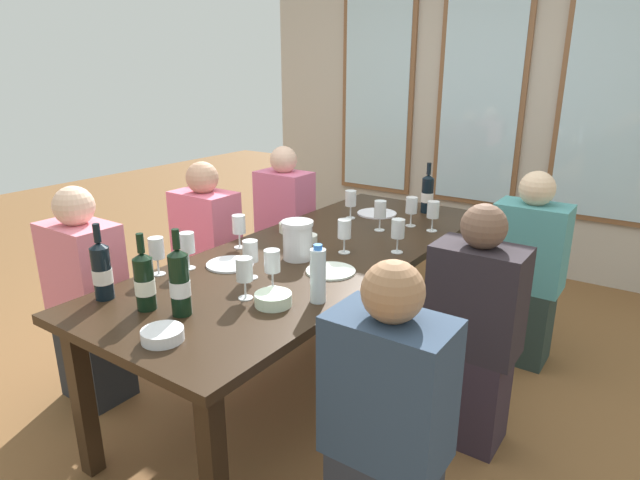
{
  "coord_description": "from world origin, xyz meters",
  "views": [
    {
      "loc": [
        1.48,
        -2.12,
        1.64
      ],
      "look_at": [
        0.0,
        0.02,
        0.79
      ],
      "focal_mm": 30.07,
      "sensor_mm": 36.0,
      "label": 1
    }
  ],
  "objects": [
    {
      "name": "seated_person_1",
      "position": [
        0.84,
        -0.82,
        0.53
      ],
      "size": [
        0.38,
        0.24,
        1.11
      ],
      "color": "#2C2F3A",
      "rests_on": "ground"
    },
    {
      "name": "seated_person_0",
      "position": [
        -0.84,
        -0.78,
        0.53
      ],
      "size": [
        0.38,
        0.24,
        1.11
      ],
      "color": "#272A2E",
      "rests_on": "ground"
    },
    {
      "name": "wine_glass_5",
      "position": [
        0.1,
        -0.65,
        0.86
      ],
      "size": [
        0.07,
        0.07,
        0.17
      ],
      "color": "white",
      "rests_on": "dining_table"
    },
    {
      "name": "ground_plane",
      "position": [
        0.0,
        0.0,
        0.0
      ],
      "size": [
        12.0,
        12.0,
        0.0
      ],
      "primitive_type": "plane",
      "color": "brown"
    },
    {
      "name": "wine_glass_4",
      "position": [
        -0.36,
        -0.19,
        0.86
      ],
      "size": [
        0.07,
        0.07,
        0.17
      ],
      "color": "white",
      "rests_on": "dining_table"
    },
    {
      "name": "back_wall_with_windows",
      "position": [
        0.0,
        2.34,
        1.45
      ],
      "size": [
        4.13,
        0.1,
        2.9
      ],
      "color": "#B8AE9F",
      "rests_on": "ground"
    },
    {
      "name": "tasting_bowl_2",
      "position": [
        0.23,
        -0.64,
        0.76
      ],
      "size": [
        0.15,
        0.15,
        0.05
      ],
      "primitive_type": "cylinder",
      "color": "white",
      "rests_on": "dining_table"
    },
    {
      "name": "wine_glass_10",
      "position": [
        -0.03,
        -0.47,
        0.86
      ],
      "size": [
        0.07,
        0.07,
        0.17
      ],
      "color": "white",
      "rests_on": "dining_table"
    },
    {
      "name": "dining_table",
      "position": [
        0.0,
        0.0,
        0.67
      ],
      "size": [
        0.93,
        2.45,
        0.74
      ],
      "color": "black",
      "rests_on": "ground"
    },
    {
      "name": "seated_person_2",
      "position": [
        -0.84,
        0.03,
        0.53
      ],
      "size": [
        0.38,
        0.24,
        1.11
      ],
      "color": "#382A41",
      "rests_on": "ground"
    },
    {
      "name": "white_plate_0",
      "position": [
        -0.22,
        -0.41,
        0.74
      ],
      "size": [
        0.23,
        0.23,
        0.01
      ],
      "primitive_type": "cylinder",
      "color": "white",
      "rests_on": "dining_table"
    },
    {
      "name": "tasting_bowl_0",
      "position": [
        -0.31,
        0.17,
        0.77
      ],
      "size": [
        0.12,
        0.12,
        0.05
      ],
      "primitive_type": "cylinder",
      "color": "white",
      "rests_on": "dining_table"
    },
    {
      "name": "white_plate_1",
      "position": [
        -0.09,
        0.79,
        0.74
      ],
      "size": [
        0.25,
        0.25,
        0.01
      ],
      "primitive_type": "cylinder",
      "color": "white",
      "rests_on": "dining_table"
    },
    {
      "name": "seated_person_5",
      "position": [
        0.84,
        0.84,
        0.53
      ],
      "size": [
        0.38,
        0.24,
        1.11
      ],
      "color": "#253530",
      "rests_on": "ground"
    },
    {
      "name": "wine_glass_7",
      "position": [
        0.34,
        0.65,
        0.86
      ],
      "size": [
        0.07,
        0.07,
        0.17
      ],
      "color": "white",
      "rests_on": "dining_table"
    },
    {
      "name": "metal_pitcher",
      "position": [
        -0.01,
        -0.15,
        0.84
      ],
      "size": [
        0.16,
        0.16,
        0.19
      ],
      "color": "silver",
      "rests_on": "dining_table"
    },
    {
      "name": "white_plate_2",
      "position": [
        0.22,
        -0.21,
        0.74
      ],
      "size": [
        0.23,
        0.23,
        0.01
      ],
      "primitive_type": "cylinder",
      "color": "white",
      "rests_on": "dining_table"
    },
    {
      "name": "seated_person_4",
      "position": [
        -0.84,
        0.79,
        0.53
      ],
      "size": [
        0.38,
        0.24,
        1.11
      ],
      "color": "#30363E",
      "rests_on": "ground"
    },
    {
      "name": "tasting_bowl_1",
      "position": [
        -0.12,
        0.07,
        0.76
      ],
      "size": [
        0.11,
        0.11,
        0.04
      ],
      "primitive_type": "cylinder",
      "color": "white",
      "rests_on": "dining_table"
    },
    {
      "name": "wine_glass_11",
      "position": [
        0.13,
        -0.51,
        0.86
      ],
      "size": [
        0.07,
        0.07,
        0.17
      ],
      "color": "white",
      "rests_on": "dining_table"
    },
    {
      "name": "wine_glass_0",
      "position": [
        0.09,
        0.49,
        0.86
      ],
      "size": [
        0.07,
        0.07,
        0.17
      ],
      "color": "white",
      "rests_on": "dining_table"
    },
    {
      "name": "tasting_bowl_3",
      "position": [
        0.1,
        -1.07,
        0.76
      ],
      "size": [
        0.15,
        0.15,
        0.04
      ],
      "primitive_type": "cylinder",
      "color": "white",
      "rests_on": "dining_table"
    },
    {
      "name": "wine_glass_2",
      "position": [
        -0.18,
        0.61,
        0.86
      ],
      "size": [
        0.07,
        0.07,
        0.17
      ],
      "color": "white",
      "rests_on": "dining_table"
    },
    {
      "name": "wine_glass_3",
      "position": [
        -0.4,
        -0.68,
        0.86
      ],
      "size": [
        0.07,
        0.07,
        0.17
      ],
      "color": "white",
      "rests_on": "dining_table"
    },
    {
      "name": "seated_person_3",
      "position": [
        0.84,
        -0.02,
        0.53
      ],
      "size": [
        0.38,
        0.24,
        1.11
      ],
      "color": "#2E232C",
      "rests_on": "ground"
    },
    {
      "name": "wine_glass_8",
      "position": [
        0.35,
        0.2,
        0.86
      ],
      "size": [
        0.07,
        0.07,
        0.17
      ],
      "color": "white",
      "rests_on": "dining_table"
    },
    {
      "name": "wine_glass_1",
      "position": [
        0.2,
        0.67,
        0.86
      ],
      "size": [
        0.07,
        0.07,
        0.17
      ],
      "color": "white",
      "rests_on": "dining_table"
    },
    {
      "name": "wine_bottle_0",
      "position": [
        0.0,
        -0.9,
        0.87
      ],
      "size": [
        0.08,
        0.08,
        0.34
      ],
      "color": "black",
      "rests_on": "dining_table"
    },
    {
      "name": "water_bottle",
      "position": [
        0.36,
        -0.51,
        0.85
      ],
      "size": [
        0.06,
        0.06,
        0.24
      ],
      "color": "white",
      "rests_on": "dining_table"
    },
    {
      "name": "wine_glass_9",
      "position": [
        -0.35,
        -0.55,
        0.86
      ],
      "size": [
        0.07,
        0.07,
        0.17
      ],
      "color": "white",
      "rests_on": "dining_table"
    },
    {
      "name": "wine_bottle_2",
      "position": [
        0.15,
        1.01,
        0.86
      ],
      "size": [
        0.08,
        0.08,
        0.32
      ],
      "color": "black",
      "rests_on": "dining_table"
    },
    {
      "name": "wine_bottle_1",
      "position": [
        -0.37,
        -0.97,
        0.86
      ],
      "size": [
        0.08,
        0.08,
        0.32
      ],
      "color": "black",
      "rests_on": "dining_table"
    },
    {
      "name": "wine_glass_6",
      "position": [
        0.13,
        0.05,
        0.86
      ],
      "size": [
        0.07,
        0.07,
        0.17
      ],
      "color": "white",
      "rests_on": "dining_table"
    },
    {
      "name": "wine_bottle_3",
      "position": [
        -0.15,
        -0.94,
        0.86
      ],
      "size": [
        0.08,
        0.08,
        0.31
      ],
      "color": "black",
      "rests_on": "dining_table"
    }
  ]
}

